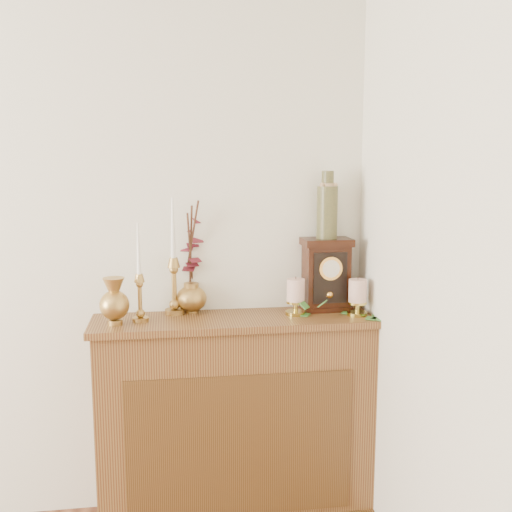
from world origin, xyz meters
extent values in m
cube|color=brown|center=(1.40, 2.10, 0.45)|extent=(1.20, 0.30, 0.90)
cube|color=brown|center=(1.40, 1.95, 0.41)|extent=(0.96, 0.01, 0.63)
cube|color=brown|center=(1.40, 2.10, 0.92)|extent=(1.24, 0.34, 0.03)
cube|color=brown|center=(1.40, 2.10, 0.03)|extent=(1.23, 0.33, 0.06)
cylinder|color=tan|center=(0.99, 2.09, 0.94)|extent=(0.07, 0.07, 0.02)
sphere|color=tan|center=(0.99, 2.09, 0.96)|extent=(0.04, 0.04, 0.04)
cylinder|color=tan|center=(0.99, 2.09, 1.03)|extent=(0.02, 0.02, 0.12)
sphere|color=tan|center=(0.99, 2.09, 1.09)|extent=(0.03, 0.03, 0.03)
cone|color=tan|center=(0.99, 2.09, 1.12)|extent=(0.05, 0.05, 0.03)
cone|color=white|center=(0.99, 2.09, 1.24)|extent=(0.02, 0.02, 0.22)
cylinder|color=tan|center=(1.14, 2.19, 0.94)|extent=(0.09, 0.09, 0.02)
sphere|color=tan|center=(1.14, 2.19, 0.97)|extent=(0.05, 0.05, 0.05)
cylinder|color=tan|center=(1.14, 2.19, 1.05)|extent=(0.02, 0.02, 0.15)
sphere|color=tan|center=(1.14, 2.19, 1.13)|extent=(0.04, 0.04, 0.04)
cone|color=tan|center=(1.14, 2.19, 1.16)|extent=(0.06, 0.06, 0.04)
cone|color=white|center=(1.14, 2.19, 1.31)|extent=(0.02, 0.02, 0.27)
cylinder|color=tan|center=(0.89, 2.05, 0.94)|extent=(0.06, 0.06, 0.02)
sphere|color=tan|center=(0.89, 2.05, 1.01)|extent=(0.12, 0.12, 0.12)
cone|color=tan|center=(0.89, 2.05, 1.10)|extent=(0.09, 0.09, 0.06)
cylinder|color=tan|center=(1.21, 2.21, 0.93)|extent=(0.06, 0.06, 0.01)
ellipsoid|color=tan|center=(1.21, 2.21, 0.99)|extent=(0.14, 0.14, 0.12)
cylinder|color=tan|center=(1.21, 2.21, 1.05)|extent=(0.07, 0.07, 0.02)
cylinder|color=#472819|center=(1.21, 2.22, 1.22)|extent=(0.03, 0.09, 0.32)
cylinder|color=#472819|center=(1.22, 2.22, 1.23)|extent=(0.02, 0.07, 0.36)
cylinder|color=#472819|center=(1.22, 2.22, 1.25)|extent=(0.07, 0.11, 0.37)
cylinder|color=gold|center=(1.67, 2.11, 0.94)|extent=(0.09, 0.09, 0.02)
cylinder|color=gold|center=(1.67, 2.11, 0.96)|extent=(0.02, 0.02, 0.04)
cylinder|color=gold|center=(1.67, 2.11, 0.99)|extent=(0.08, 0.08, 0.01)
cylinder|color=#FFEEC7|center=(1.67, 2.11, 1.04)|extent=(0.08, 0.08, 0.10)
cylinder|color=#472819|center=(1.67, 2.11, 1.09)|extent=(0.00, 0.00, 0.01)
cylinder|color=gold|center=(1.93, 2.05, 0.94)|extent=(0.09, 0.09, 0.02)
cylinder|color=gold|center=(1.93, 2.05, 0.96)|extent=(0.02, 0.02, 0.04)
cylinder|color=gold|center=(1.93, 2.05, 0.99)|extent=(0.08, 0.08, 0.01)
cylinder|color=#FFEEC7|center=(1.93, 2.05, 1.04)|extent=(0.08, 0.08, 0.10)
cylinder|color=#472819|center=(1.93, 2.05, 1.10)|extent=(0.00, 0.00, 0.01)
cube|color=#376F2A|center=(1.71, 1.99, 0.93)|extent=(0.06, 0.06, 0.00)
cube|color=#376F2A|center=(2.02, 2.06, 0.93)|extent=(0.06, 0.07, 0.00)
cube|color=#376F2A|center=(1.63, 2.10, 0.93)|extent=(0.07, 0.06, 0.00)
cube|color=#376F2A|center=(1.71, 2.00, 0.93)|extent=(0.06, 0.07, 0.00)
cube|color=#376F2A|center=(2.02, 2.01, 0.93)|extent=(0.07, 0.07, 0.00)
cube|color=#376F2A|center=(1.92, 2.01, 0.93)|extent=(0.06, 0.07, 0.00)
cube|color=#376F2A|center=(1.82, 1.97, 0.93)|extent=(0.06, 0.05, 0.00)
cube|color=#376F2A|center=(1.66, 2.05, 0.93)|extent=(0.06, 0.07, 0.00)
cube|color=#376F2A|center=(2.04, 2.05, 0.93)|extent=(0.07, 0.06, 0.00)
cube|color=#376F2A|center=(1.85, 2.06, 0.93)|extent=(0.06, 0.07, 0.00)
cube|color=#376F2A|center=(1.71, 2.11, 0.93)|extent=(0.07, 0.07, 0.00)
cube|color=#376F2A|center=(1.70, 2.05, 0.98)|extent=(0.06, 0.06, 0.03)
cube|color=#376F2A|center=(1.76, 1.99, 1.00)|extent=(0.05, 0.06, 0.03)
cube|color=#376F2A|center=(2.03, 2.04, 0.99)|extent=(0.06, 0.05, 0.03)
cube|color=black|center=(1.82, 2.18, 0.94)|extent=(0.22, 0.16, 0.02)
cube|color=black|center=(1.82, 2.18, 1.08)|extent=(0.20, 0.14, 0.28)
cube|color=black|center=(1.82, 2.18, 1.24)|extent=(0.22, 0.16, 0.03)
cube|color=black|center=(1.82, 2.11, 1.09)|extent=(0.15, 0.01, 0.23)
cylinder|color=gold|center=(1.82, 2.11, 1.13)|extent=(0.11, 0.01, 0.10)
cylinder|color=silver|center=(1.82, 2.11, 1.13)|extent=(0.08, 0.01, 0.08)
sphere|color=gold|center=(1.82, 2.12, 1.01)|extent=(0.03, 0.03, 0.03)
cylinder|color=#1A3525|center=(1.82, 2.18, 1.37)|extent=(0.09, 0.09, 0.23)
cylinder|color=#1A3525|center=(1.82, 2.18, 1.52)|extent=(0.05, 0.05, 0.08)
cylinder|color=tan|center=(1.82, 2.18, 1.50)|extent=(0.07, 0.07, 0.02)
camera|label=1|loc=(1.12, -0.41, 1.60)|focal=42.00mm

